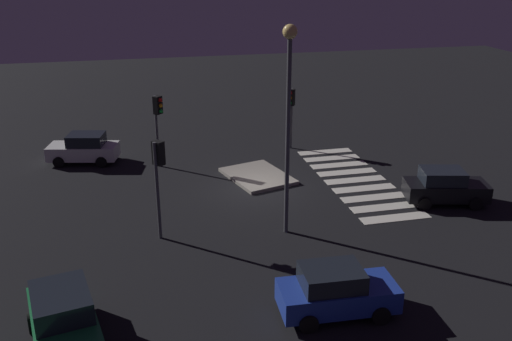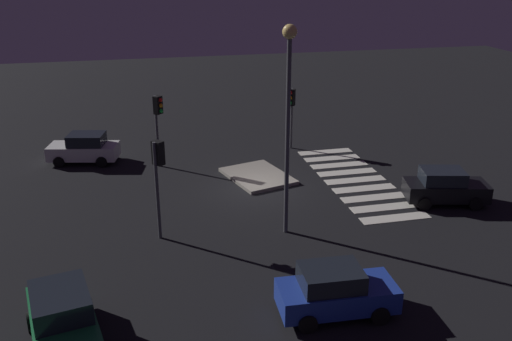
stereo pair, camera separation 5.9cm
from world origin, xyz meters
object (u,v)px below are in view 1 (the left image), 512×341
traffic_light_north (158,114)px  traffic_island (258,176)px  traffic_light_east (291,104)px  car_black (445,187)px  street_lamp (289,99)px  car_blue (336,291)px  traffic_light_west (159,166)px  car_white (84,149)px  car_green (64,322)px

traffic_light_north → traffic_island: bearing=14.2°
traffic_light_east → traffic_light_north: 7.91m
car_black → street_lamp: (-1.18, 8.04, 4.92)m
traffic_island → traffic_light_east: size_ratio=1.18×
car_black → car_blue: car_blue is taller
traffic_light_east → traffic_light_west: bearing=-9.5°
car_white → car_black: 19.24m
traffic_light_north → street_lamp: street_lamp is taller
traffic_light_north → street_lamp: 10.50m
car_white → street_lamp: 14.64m
traffic_light_east → street_lamp: (-10.40, 3.24, 2.96)m
traffic_light_west → car_blue: bearing=-92.2°
car_white → traffic_light_west: traffic_light_west is taller
traffic_light_east → traffic_light_north: (-1.33, 7.79, 0.24)m
car_white → car_green: size_ratio=0.92×
car_green → traffic_light_west: size_ratio=1.06×
car_blue → traffic_light_west: 8.63m
traffic_light_east → traffic_light_west: 12.76m
traffic_light_east → car_black: bearing=58.7°
traffic_light_west → traffic_light_north: size_ratio=1.04×
car_green → car_white: bearing=169.4°
car_green → street_lamp: bearing=112.7°
car_blue → traffic_light_north: (14.96, 4.52, 2.19)m
car_blue → street_lamp: size_ratio=0.46×
car_green → traffic_light_north: bearing=153.9°
car_blue → car_black: bearing=43.9°
traffic_light_east → traffic_light_west: traffic_light_west is taller
traffic_light_east → car_green: bearing=-4.6°
car_green → car_black: (6.88, -16.40, -0.08)m
car_blue → street_lamp: bearing=92.5°
traffic_light_north → traffic_light_east: bearing=54.4°
traffic_island → car_green: bearing=144.2°
traffic_island → car_white: bearing=63.2°
traffic_island → traffic_light_north: size_ratio=1.09×
traffic_light_east → traffic_light_west: size_ratio=0.88×
traffic_light_west → street_lamp: (-0.72, -5.07, 2.59)m
car_green → street_lamp: (5.71, -8.36, 4.84)m
car_black → traffic_light_north: traffic_light_north is taller
car_white → car_blue: 18.73m
traffic_island → car_black: bearing=-123.1°
car_blue → traffic_light_north: 15.78m
traffic_light_west → traffic_light_north: (8.35, -0.52, -0.13)m
car_black → traffic_light_east: bearing=131.1°
car_green → traffic_island: bearing=132.6°
car_green → street_lamp: size_ratio=0.51×
traffic_island → car_green: size_ratio=0.99×
traffic_light_east → traffic_light_north: traffic_light_north is taller
traffic_light_east → traffic_light_west: (-9.68, 8.31, 0.37)m
car_white → traffic_light_west: 10.89m
street_lamp → car_green: bearing=124.3°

